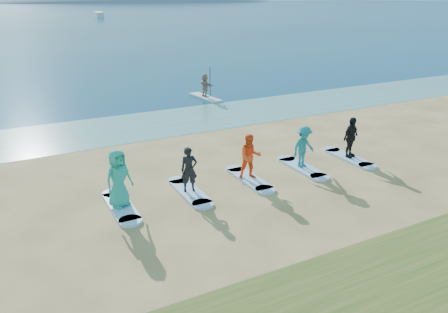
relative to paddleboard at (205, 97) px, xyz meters
name	(u,v)px	position (x,y,z in m)	size (l,w,h in m)	color
ground	(263,207)	(-4.86, -14.56, -0.06)	(600.00, 600.00, 0.00)	tan
shallow_water	(154,124)	(-4.86, -4.06, -0.05)	(600.00, 600.00, 0.00)	teal
ocean	(8,13)	(-4.86, 145.44, -0.05)	(600.00, 600.00, 0.00)	navy
island_ridge	(147,2)	(90.14, 285.44, -0.06)	(220.00, 56.00, 18.00)	slate
paddleboard	(205,97)	(0.00, 0.00, 0.00)	(0.70, 3.00, 0.12)	silver
paddleboarder	(205,85)	(0.00, 0.00, 0.79)	(1.35, 0.43, 1.45)	tan
boat_offshore_b	(99,17)	(16.19, 103.04, -0.06)	(1.85, 6.80, 1.40)	silver
surfboard_0	(121,207)	(-8.87, -12.56, -0.01)	(0.70, 2.20, 0.09)	#A4CFFF
student_0	(118,178)	(-8.87, -12.56, 0.96)	(0.91, 0.59, 1.86)	teal
surfboard_1	(190,192)	(-6.51, -12.56, -0.01)	(0.70, 2.20, 0.09)	#A4CFFF
student_1	(189,170)	(-6.51, -12.56, 0.80)	(0.56, 0.37, 1.54)	black
surfboard_2	(250,179)	(-4.16, -12.56, -0.01)	(0.70, 2.20, 0.09)	#A4CFFF
student_2	(250,157)	(-4.16, -12.56, 0.85)	(0.80, 0.62, 1.64)	#F94C1A
surfboard_3	(302,168)	(-1.81, -12.56, -0.01)	(0.70, 2.20, 0.09)	#A4CFFF
student_3	(304,147)	(-1.81, -12.56, 0.84)	(1.04, 0.60, 1.61)	teal
surfboard_4	(349,158)	(0.55, -12.56, -0.01)	(0.70, 2.20, 0.09)	#A4CFFF
student_4	(351,137)	(0.55, -12.56, 0.86)	(0.97, 0.40, 1.66)	black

